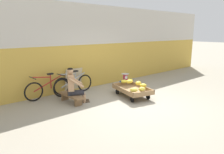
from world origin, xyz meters
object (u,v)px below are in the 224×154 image
at_px(vendor_seated, 74,85).
at_px(sign_board, 74,80).
at_px(weighing_scale, 125,77).
at_px(low_bench, 71,97).
at_px(plastic_crate, 125,84).
at_px(bicycle_far_left, 73,84).
at_px(banana_cart, 132,90).
at_px(bicycle_near_left, 48,88).

xyz_separation_m(vendor_seated, sign_board, (0.67, 1.17, -0.13)).
bearing_deg(weighing_scale, low_bench, -176.40).
relative_size(plastic_crate, bicycle_far_left, 0.22).
xyz_separation_m(banana_cart, plastic_crate, (0.60, 0.97, -0.09)).
xyz_separation_m(banana_cart, sign_board, (-1.19, 1.94, 0.20)).
relative_size(vendor_seated, plastic_crate, 3.17).
height_order(low_bench, bicycle_far_left, bicycle_far_left).
bearing_deg(bicycle_near_left, vendor_seated, -66.70).
height_order(bicycle_near_left, sign_board, sign_board).
xyz_separation_m(banana_cart, vendor_seated, (-1.86, 0.77, 0.33)).
bearing_deg(vendor_seated, bicycle_near_left, 113.30).
bearing_deg(sign_board, bicycle_near_left, -170.38).
distance_m(low_bench, sign_board, 1.38).
relative_size(vendor_seated, weighing_scale, 3.80).
distance_m(plastic_crate, sign_board, 2.06).
distance_m(weighing_scale, sign_board, 2.04).
height_order(vendor_seated, bicycle_far_left, vendor_seated).
bearing_deg(vendor_seated, low_bench, 154.04).
relative_size(vendor_seated, bicycle_far_left, 0.69).
distance_m(banana_cart, bicycle_far_left, 2.14).
height_order(banana_cart, weighing_scale, weighing_scale).
xyz_separation_m(banana_cart, low_bench, (-1.94, 0.81, -0.04)).
xyz_separation_m(weighing_scale, bicycle_near_left, (-2.89, 0.78, -0.10)).
bearing_deg(low_bench, bicycle_near_left, 110.03).
xyz_separation_m(plastic_crate, bicycle_near_left, (-2.89, 0.78, 0.20)).
height_order(banana_cart, vendor_seated, vendor_seated).
xyz_separation_m(low_bench, plastic_crate, (2.55, 0.16, -0.05)).
xyz_separation_m(vendor_seated, bicycle_far_left, (0.49, 0.86, -0.21)).
relative_size(banana_cart, bicycle_far_left, 0.96).
xyz_separation_m(low_bench, weighing_scale, (2.55, 0.16, 0.25)).
relative_size(low_bench, sign_board, 1.26).
height_order(weighing_scale, bicycle_near_left, bicycle_near_left).
distance_m(bicycle_far_left, sign_board, 0.37).
distance_m(banana_cart, sign_board, 2.29).
relative_size(low_bench, bicycle_near_left, 0.67).
xyz_separation_m(plastic_crate, weighing_scale, (0.00, -0.00, 0.30)).
bearing_deg(plastic_crate, bicycle_far_left, 161.52).
distance_m(vendor_seated, bicycle_near_left, 1.09).
height_order(banana_cart, sign_board, sign_board).
distance_m(bicycle_near_left, bicycle_far_left, 0.92).
xyz_separation_m(low_bench, sign_board, (0.75, 1.13, 0.24)).
bearing_deg(plastic_crate, banana_cart, -121.77).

